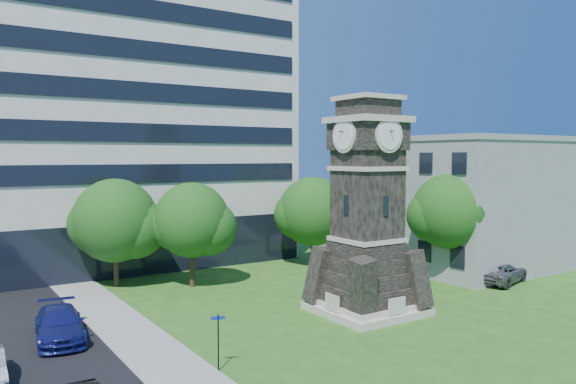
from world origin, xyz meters
TOP-DOWN VIEW (x-y plane):
  - ground at (0.00, 0.00)m, footprint 160.00×160.00m
  - sidewalk at (-9.50, 5.00)m, footprint 3.00×70.00m
  - clock_tower at (3.00, 2.00)m, footprint 5.40×5.40m
  - office_tall at (-3.20, 25.84)m, footprint 26.20×15.11m
  - office_low at (19.97, 8.00)m, footprint 15.20×12.20m
  - car_street_north at (-12.67, 6.36)m, footprint 2.82×5.51m
  - car_east_lot at (15.83, 2.50)m, footprint 5.58×3.71m
  - park_bench at (2.11, 1.28)m, footprint 1.85×0.49m
  - street_sign at (-7.98, -1.41)m, footprint 0.57×0.06m
  - tree_nw at (-7.06, 16.07)m, footprint 6.26×5.69m
  - tree_nc at (-2.72, 13.28)m, footprint 5.63×5.11m
  - tree_ne at (8.52, 14.84)m, footprint 6.19×5.63m
  - tree_east at (12.85, 4.55)m, footprint 5.78×5.26m

SIDE VIEW (x-z plane):
  - ground at x=0.00m, z-range 0.00..0.00m
  - sidewalk at x=-9.50m, z-range 0.00..0.06m
  - park_bench at x=2.11m, z-range 0.03..0.99m
  - car_east_lot at x=15.83m, z-range 0.00..1.42m
  - car_street_north at x=-12.67m, z-range 0.00..1.53m
  - street_sign at x=-7.98m, z-range 0.30..2.68m
  - tree_ne at x=8.52m, z-range 0.63..7.87m
  - tree_nw at x=-7.06m, z-range 0.67..8.05m
  - tree_nc at x=-2.72m, z-range 0.82..7.95m
  - tree_east at x=12.85m, z-range 1.00..8.68m
  - office_low at x=19.97m, z-range 0.01..10.41m
  - clock_tower at x=3.00m, z-range -0.83..11.39m
  - office_tall at x=-3.20m, z-range -0.08..28.52m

